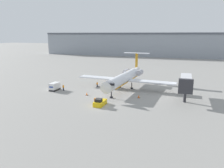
{
  "coord_description": "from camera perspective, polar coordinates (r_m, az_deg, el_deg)",
  "views": [
    {
      "loc": [
        17.54,
        -43.6,
        16.06
      ],
      "look_at": [
        0.0,
        8.59,
        3.43
      ],
      "focal_mm": 35.0,
      "sensor_mm": 36.0,
      "label": 1
    }
  ],
  "objects": [
    {
      "name": "worker_by_wing",
      "position": [
        67.72,
        -3.89,
        -0.09
      ],
      "size": [
        0.4,
        0.24,
        1.64
      ],
      "color": "#232838",
      "rests_on": "ground"
    },
    {
      "name": "airplane_main",
      "position": [
        65.04,
        3.44,
        1.71
      ],
      "size": [
        29.87,
        27.16,
        9.84
      ],
      "color": "silver",
      "rests_on": "ground"
    },
    {
      "name": "terminal_building",
      "position": [
        164.71,
        12.64,
        10.0
      ],
      "size": [
        180.0,
        16.8,
        17.07
      ],
      "color": "#8C939E",
      "rests_on": "ground"
    },
    {
      "name": "traffic_cone_left",
      "position": [
        59.01,
        -6.6,
        -2.56
      ],
      "size": [
        0.57,
        0.57,
        0.83
      ],
      "color": "black",
      "rests_on": "ground"
    },
    {
      "name": "traffic_cone_right",
      "position": [
        56.6,
        7.0,
        -3.25
      ],
      "size": [
        0.67,
        0.67,
        0.82
      ],
      "color": "black",
      "rests_on": "ground"
    },
    {
      "name": "pushback_tug",
      "position": [
        50.49,
        -3.17,
        -4.85
      ],
      "size": [
        2.02,
        4.04,
        1.8
      ],
      "color": "yellow",
      "rests_on": "ground"
    },
    {
      "name": "ground_plane",
      "position": [
        49.66,
        -3.18,
        -5.97
      ],
      "size": [
        600.0,
        600.0,
        0.0
      ],
      "primitive_type": "plane",
      "color": "gray"
    },
    {
      "name": "worker_on_apron",
      "position": [
        64.94,
        -12.59,
        -0.86
      ],
      "size": [
        0.4,
        0.25,
        1.79
      ],
      "color": "#232838",
      "rests_on": "ground"
    },
    {
      "name": "worker_near_tug",
      "position": [
        51.34,
        -4.47,
        -4.34
      ],
      "size": [
        0.4,
        0.24,
        1.66
      ],
      "color": "#232838",
      "rests_on": "ground"
    },
    {
      "name": "jet_bridge",
      "position": [
        56.59,
        18.72,
        0.38
      ],
      "size": [
        3.2,
        10.99,
        6.19
      ],
      "color": "#2D2D33",
      "rests_on": "ground"
    },
    {
      "name": "luggage_cart",
      "position": [
        65.77,
        -14.76,
        -0.65
      ],
      "size": [
        1.86,
        3.47,
        2.23
      ],
      "color": "#232326",
      "rests_on": "ground"
    }
  ]
}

